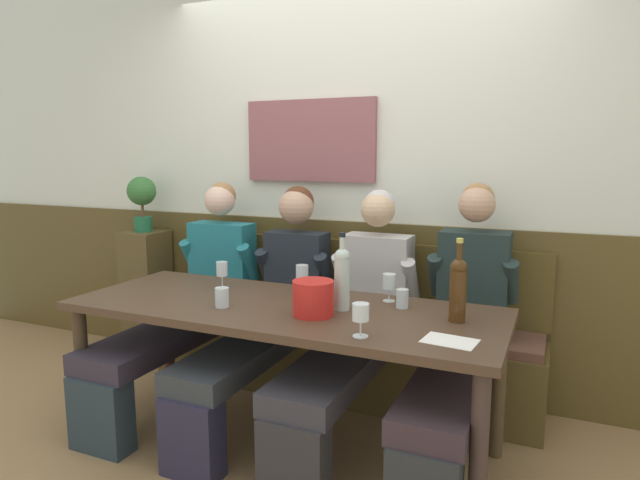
{
  "coord_description": "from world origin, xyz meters",
  "views": [
    {
      "loc": [
        1.23,
        -2.22,
        1.48
      ],
      "look_at": [
        0.06,
        0.44,
        1.03
      ],
      "focal_mm": 30.88,
      "sensor_mm": 36.0,
      "label": 1
    }
  ],
  "objects_px": {
    "water_tumbler_center": "(306,293)",
    "ice_bucket": "(313,298)",
    "person_left_seat": "(269,305)",
    "wine_glass_mid_right": "(389,283)",
    "wine_glass_mid_left": "(361,313)",
    "potted_plant": "(142,197)",
    "person_center_left_seat": "(355,319)",
    "wine_bottle_amber_mid": "(458,287)",
    "water_tumbler_right": "(402,299)",
    "wall_bench": "(337,348)",
    "person_right_seat": "(189,298)",
    "dining_table": "(283,321)",
    "water_tumbler_left": "(222,297)",
    "wine_glass_center_front": "(302,273)",
    "person_center_right_seat": "(462,326)",
    "wine_bottle_clear_water": "(342,277)",
    "wine_glass_right_end": "(222,271)"
  },
  "relations": [
    {
      "from": "wine_bottle_clear_water",
      "to": "person_right_seat",
      "type": "bearing_deg",
      "value": 166.08
    },
    {
      "from": "person_left_seat",
      "to": "dining_table",
      "type": "bearing_deg",
      "value": -51.88
    },
    {
      "from": "water_tumbler_right",
      "to": "wine_bottle_amber_mid",
      "type": "bearing_deg",
      "value": -21.93
    },
    {
      "from": "person_center_left_seat",
      "to": "wine_bottle_amber_mid",
      "type": "distance_m",
      "value": 0.69
    },
    {
      "from": "person_center_right_seat",
      "to": "wine_glass_mid_right",
      "type": "bearing_deg",
      "value": -168.39
    },
    {
      "from": "person_center_left_seat",
      "to": "wine_glass_mid_left",
      "type": "relative_size",
      "value": 9.18
    },
    {
      "from": "potted_plant",
      "to": "person_left_seat",
      "type": "bearing_deg",
      "value": -18.16
    },
    {
      "from": "wall_bench",
      "to": "wine_bottle_amber_mid",
      "type": "bearing_deg",
      "value": -37.25
    },
    {
      "from": "wine_bottle_amber_mid",
      "to": "wall_bench",
      "type": "bearing_deg",
      "value": 142.75
    },
    {
      "from": "wine_glass_center_front",
      "to": "person_center_right_seat",
      "type": "bearing_deg",
      "value": 5.96
    },
    {
      "from": "dining_table",
      "to": "person_center_left_seat",
      "type": "height_order",
      "value": "person_center_left_seat"
    },
    {
      "from": "wine_bottle_amber_mid",
      "to": "wine_glass_right_end",
      "type": "bearing_deg",
      "value": 176.96
    },
    {
      "from": "person_center_left_seat",
      "to": "wine_glass_mid_left",
      "type": "xyz_separation_m",
      "value": [
        0.25,
        -0.62,
        0.23
      ]
    },
    {
      "from": "potted_plant",
      "to": "wine_bottle_amber_mid",
      "type": "bearing_deg",
      "value": -15.83
    },
    {
      "from": "wine_glass_center_front",
      "to": "wall_bench",
      "type": "bearing_deg",
      "value": 87.22
    },
    {
      "from": "wine_glass_mid_right",
      "to": "person_center_left_seat",
      "type": "bearing_deg",
      "value": 165.51
    },
    {
      "from": "person_center_left_seat",
      "to": "wine_glass_mid_right",
      "type": "xyz_separation_m",
      "value": [
        0.2,
        -0.05,
        0.23
      ]
    },
    {
      "from": "dining_table",
      "to": "water_tumbler_center",
      "type": "xyz_separation_m",
      "value": [
        0.06,
        0.14,
        0.12
      ]
    },
    {
      "from": "wine_glass_right_end",
      "to": "wine_bottle_amber_mid",
      "type": "bearing_deg",
      "value": -3.04
    },
    {
      "from": "wine_glass_center_front",
      "to": "water_tumbler_center",
      "type": "relative_size",
      "value": 1.95
    },
    {
      "from": "potted_plant",
      "to": "dining_table",
      "type": "bearing_deg",
      "value": -26.19
    },
    {
      "from": "wine_bottle_clear_water",
      "to": "ice_bucket",
      "type": "bearing_deg",
      "value": -122.19
    },
    {
      "from": "person_center_left_seat",
      "to": "wine_bottle_clear_water",
      "type": "height_order",
      "value": "person_center_left_seat"
    },
    {
      "from": "water_tumbler_center",
      "to": "ice_bucket",
      "type": "bearing_deg",
      "value": -57.43
    },
    {
      "from": "wine_glass_mid_left",
      "to": "potted_plant",
      "type": "height_order",
      "value": "potted_plant"
    },
    {
      "from": "dining_table",
      "to": "wine_bottle_clear_water",
      "type": "distance_m",
      "value": 0.38
    },
    {
      "from": "dining_table",
      "to": "person_right_seat",
      "type": "bearing_deg",
      "value": 158.38
    },
    {
      "from": "wall_bench",
      "to": "person_right_seat",
      "type": "xyz_separation_m",
      "value": [
        -0.82,
        -0.39,
        0.33
      ]
    },
    {
      "from": "wall_bench",
      "to": "wine_glass_mid_left",
      "type": "distance_m",
      "value": 1.26
    },
    {
      "from": "person_center_left_seat",
      "to": "water_tumbler_left",
      "type": "height_order",
      "value": "person_center_left_seat"
    },
    {
      "from": "person_center_right_seat",
      "to": "water_tumbler_left",
      "type": "distance_m",
      "value": 1.19
    },
    {
      "from": "water_tumbler_right",
      "to": "water_tumbler_left",
      "type": "bearing_deg",
      "value": -157.04
    },
    {
      "from": "potted_plant",
      "to": "wine_glass_right_end",
      "type": "bearing_deg",
      "value": -29.26
    },
    {
      "from": "wine_glass_mid_right",
      "to": "water_tumbler_right",
      "type": "distance_m",
      "value": 0.14
    },
    {
      "from": "ice_bucket",
      "to": "wine_bottle_clear_water",
      "type": "distance_m",
      "value": 0.18
    },
    {
      "from": "person_center_left_seat",
      "to": "wall_bench",
      "type": "bearing_deg",
      "value": 124.37
    },
    {
      "from": "person_right_seat",
      "to": "water_tumbler_center",
      "type": "bearing_deg",
      "value": -12.12
    },
    {
      "from": "ice_bucket",
      "to": "water_tumbler_center",
      "type": "height_order",
      "value": "ice_bucket"
    },
    {
      "from": "ice_bucket",
      "to": "person_right_seat",
      "type": "bearing_deg",
      "value": 157.97
    },
    {
      "from": "person_left_seat",
      "to": "wine_glass_mid_right",
      "type": "bearing_deg",
      "value": -4.35
    },
    {
      "from": "wine_glass_right_end",
      "to": "ice_bucket",
      "type": "bearing_deg",
      "value": -19.97
    },
    {
      "from": "person_right_seat",
      "to": "wine_bottle_clear_water",
      "type": "xyz_separation_m",
      "value": [
        1.11,
        -0.28,
        0.29
      ]
    },
    {
      "from": "person_center_right_seat",
      "to": "water_tumbler_right",
      "type": "height_order",
      "value": "person_center_right_seat"
    },
    {
      "from": "water_tumbler_center",
      "to": "wine_glass_mid_right",
      "type": "bearing_deg",
      "value": 20.15
    },
    {
      "from": "dining_table",
      "to": "water_tumbler_left",
      "type": "height_order",
      "value": "water_tumbler_left"
    },
    {
      "from": "wine_bottle_clear_water",
      "to": "water_tumbler_left",
      "type": "relative_size",
      "value": 3.87
    },
    {
      "from": "wine_glass_center_front",
      "to": "wine_glass_mid_left",
      "type": "bearing_deg",
      "value": -46.32
    },
    {
      "from": "person_left_seat",
      "to": "wine_glass_mid_left",
      "type": "relative_size",
      "value": 9.24
    },
    {
      "from": "wine_bottle_amber_mid",
      "to": "wine_glass_mid_right",
      "type": "distance_m",
      "value": 0.43
    },
    {
      "from": "person_right_seat",
      "to": "water_tumbler_right",
      "type": "relative_size",
      "value": 14.11
    }
  ]
}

